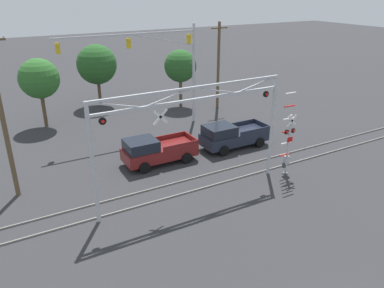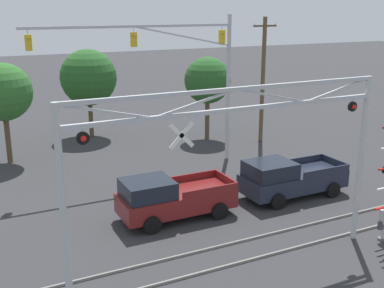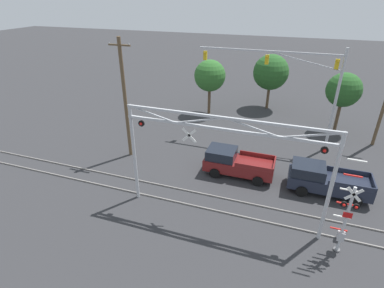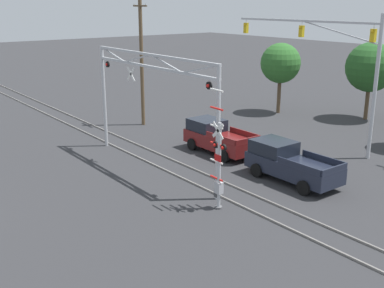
{
  "view_description": "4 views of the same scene",
  "coord_description": "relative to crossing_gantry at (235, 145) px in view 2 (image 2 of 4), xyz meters",
  "views": [
    {
      "loc": [
        -9.67,
        -4.25,
        11.69
      ],
      "look_at": [
        -0.74,
        11.81,
        3.91
      ],
      "focal_mm": 35.0,
      "sensor_mm": 36.0,
      "label": 1
    },
    {
      "loc": [
        -8.16,
        -0.24,
        9.2
      ],
      "look_at": [
        -0.08,
        16.13,
        3.98
      ],
      "focal_mm": 45.0,
      "sensor_mm": 36.0,
      "label": 2
    },
    {
      "loc": [
        3.2,
        -1.55,
        12.65
      ],
      "look_at": [
        -2.28,
        14.1,
        4.15
      ],
      "focal_mm": 28.0,
      "sensor_mm": 36.0,
      "label": 3
    },
    {
      "loc": [
        22.66,
        -1.48,
        9.41
      ],
      "look_at": [
        2.04,
        14.32,
        1.73
      ],
      "focal_mm": 45.0,
      "sensor_mm": 36.0,
      "label": 4
    }
  ],
  "objects": [
    {
      "name": "background_tree_far_right_verge",
      "position": [
        7.73,
        16.44,
        -0.54
      ],
      "size": [
        3.27,
        3.27,
        5.88
      ],
      "color": "brown",
      "rests_on": "ground_plane"
    },
    {
      "name": "pickup_truck_following",
      "position": [
        6.14,
        4.84,
        -3.76
      ],
      "size": [
        5.41,
        2.34,
        1.99
      ],
      "color": "#1E2333",
      "rests_on": "ground_plane"
    },
    {
      "name": "pickup_truck_lead",
      "position": [
        -0.16,
        5.09,
        -3.76
      ],
      "size": [
        5.21,
        2.34,
        1.99
      ],
      "color": "maroon",
      "rests_on": "ground_plane"
    },
    {
      "name": "rail_track_near",
      "position": [
        0.02,
        0.28,
        -4.7
      ],
      "size": [
        80.0,
        0.08,
        0.1
      ],
      "primitive_type": "cube",
      "color": "gray",
      "rests_on": "ground_plane"
    },
    {
      "name": "utility_pole_right",
      "position": [
        10.82,
        14.17,
        -0.32
      ],
      "size": [
        1.8,
        0.28,
        8.58
      ],
      "color": "brown",
      "rests_on": "ground_plane"
    },
    {
      "name": "rail_track_far",
      "position": [
        0.02,
        1.72,
        -4.7
      ],
      "size": [
        80.0,
        0.08,
        0.1
      ],
      "primitive_type": "cube",
      "color": "gray",
      "rests_on": "ground_plane"
    },
    {
      "name": "background_tree_far_left_verge",
      "position": [
        -5.72,
        16.88,
        -0.41
      ],
      "size": [
        3.44,
        3.44,
        6.09
      ],
      "color": "brown",
      "rests_on": "ground_plane"
    },
    {
      "name": "traffic_signal_span",
      "position": [
        3.89,
        11.71,
        1.31
      ],
      "size": [
        11.97,
        0.39,
        8.8
      ],
      "color": "#B7BABF",
      "rests_on": "ground_plane"
    },
    {
      "name": "background_tree_beyond_span",
      "position": [
        0.42,
        20.84,
        -0.43
      ],
      "size": [
        4.03,
        4.03,
        6.35
      ],
      "color": "brown",
      "rests_on": "ground_plane"
    },
    {
      "name": "crossing_gantry",
      "position": [
        0.0,
        0.0,
        0.0
      ],
      "size": [
        11.83,
        0.27,
        6.69
      ],
      "color": "#B7BABF",
      "rests_on": "ground_plane"
    }
  ]
}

